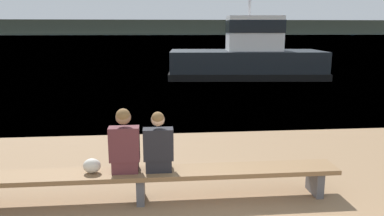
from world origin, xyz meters
The scene contains 7 objects.
water_surface centered at (0.00, 126.15, 0.00)m, with size 240.00×240.00×0.00m, color #426B8E.
far_shoreline centered at (0.00, 169.69, 3.23)m, with size 600.00×12.00×6.46m, color #424738.
bench_main centered at (-1.19, 2.34, 0.40)m, with size 6.27×0.54×0.49m.
person_left centered at (-1.42, 2.33, 0.94)m, with size 0.46×0.37×1.01m.
person_right centered at (-0.90, 2.34, 0.90)m, with size 0.46×0.35×0.95m.
shopping_bag centered at (-1.92, 2.35, 0.60)m, with size 0.27×0.19×0.23m.
tugboat_red centered at (4.10, 17.11, 1.05)m, with size 8.67×4.18×5.74m.
Camera 1 is at (-0.91, -3.19, 2.66)m, focal length 35.00 mm.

